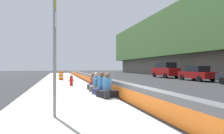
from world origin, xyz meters
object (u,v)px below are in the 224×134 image
seated_person_far (93,84)px  seated_person_rear (96,85)px  route_sign_post (55,46)px  fire_hydrant (71,80)px  parked_car_third (197,73)px  parked_car_fourth (165,70)px  seated_person_middle (101,87)px  construction_barrel (61,76)px  backpack (106,94)px  seated_person_foreground (107,89)px

seated_person_far → seated_person_rear: bearing=179.7°
seated_person_rear → seated_person_far: size_ratio=1.05×
route_sign_post → seated_person_far: 7.16m
seated_person_rear → fire_hydrant: bearing=19.5°
seated_person_far → parked_car_third: parked_car_third is taller
route_sign_post → parked_car_fourth: route_sign_post is taller
fire_hydrant → parked_car_third: size_ratio=0.20×
seated_person_rear → parked_car_third: (6.59, -13.11, 0.37)m
seated_person_middle → construction_barrel: (12.01, 1.92, 0.11)m
seated_person_far → backpack: 4.01m
backpack → fire_hydrant: bearing=9.9°
seated_person_foreground → seated_person_middle: seated_person_foreground is taller
fire_hydrant → backpack: (-6.47, -1.13, -0.25)m
seated_person_far → backpack: (-4.00, 0.12, -0.14)m
seated_person_rear → construction_barrel: bearing=10.4°
route_sign_post → parked_car_third: route_sign_post is taller
fire_hydrant → parked_car_fourth: bearing=-56.2°
seated_person_middle → seated_person_rear: bearing=-0.4°
route_sign_post → seated_person_rear: 6.19m
seated_person_middle → construction_barrel: bearing=9.1°
seated_person_rear → backpack: 2.94m
seated_person_far → parked_car_fourth: parked_car_fourth is taller
seated_person_foreground → seated_person_middle: bearing=4.0°
route_sign_post → fire_hydrant: route_sign_post is taller
route_sign_post → backpack: bearing=-40.8°
route_sign_post → construction_barrel: 16.09m
seated_person_far → construction_barrel: (9.46, 1.93, 0.14)m
route_sign_post → seated_person_foreground: 4.21m
route_sign_post → seated_person_far: (6.55, -2.32, -1.73)m
seated_person_foreground → parked_car_fourth: parked_car_fourth is taller
construction_barrel → seated_person_far: bearing=-168.5°
backpack → parked_car_third: bearing=-54.2°
construction_barrel → seated_person_middle: bearing=-170.9°
parked_car_fourth → construction_barrel: bearing=99.9°
parked_car_third → seated_person_rear: bearing=116.7°
parked_car_third → seated_person_middle: bearing=121.6°
seated_person_rear → parked_car_fourth: (13.15, -13.12, 0.69)m
seated_person_middle → seated_person_far: seated_person_middle is taller
construction_barrel → parked_car_fourth: size_ratio=0.20×
fire_hydrant → parked_car_fourth: size_ratio=0.18×
seated_person_middle → seated_person_far: 2.55m
backpack → parked_car_fourth: 20.85m
construction_barrel → seated_person_rear: bearing=-169.6°
route_sign_post → seated_person_far: route_sign_post is taller
seated_person_middle → construction_barrel: 12.17m
route_sign_post → seated_person_foreground: size_ratio=3.06×
seated_person_rear → route_sign_post: bearing=157.1°
route_sign_post → fire_hydrant: (9.01, -1.06, -1.62)m
parked_car_fourth → route_sign_post: bearing=140.4°
fire_hydrant → parked_car_third: parked_car_third is taller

